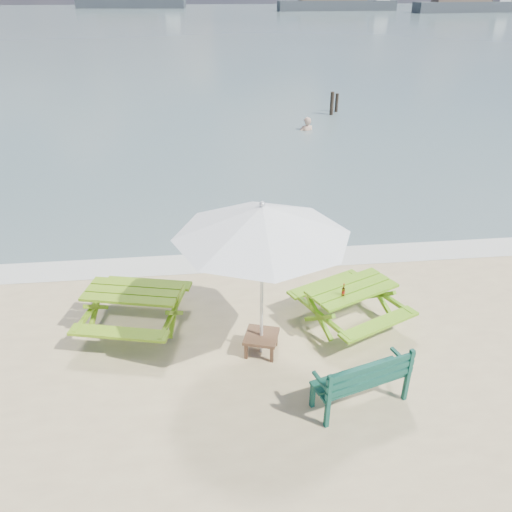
{
  "coord_description": "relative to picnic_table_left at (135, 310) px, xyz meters",
  "views": [
    {
      "loc": [
        -1.32,
        -5.31,
        5.58
      ],
      "look_at": [
        -0.39,
        3.0,
        1.0
      ],
      "focal_mm": 35.0,
      "sensor_mm": 36.0,
      "label": 1
    }
  ],
  "objects": [
    {
      "name": "sea",
      "position": [
        2.67,
        82.66,
        -0.38
      ],
      "size": [
        300.0,
        300.0,
        0.0
      ],
      "primitive_type": "plane",
      "color": "slate",
      "rests_on": "ground"
    },
    {
      "name": "foam_strip",
      "position": [
        2.67,
        2.26,
        -0.38
      ],
      "size": [
        22.0,
        0.9,
        0.01
      ],
      "primitive_type": "cube",
      "color": "silver",
      "rests_on": "ground"
    },
    {
      "name": "picnic_table_left",
      "position": [
        0.0,
        0.0,
        0.0
      ],
      "size": [
        2.07,
        2.21,
        0.8
      ],
      "color": "#6C9917",
      "rests_on": "ground"
    },
    {
      "name": "picnic_table_right",
      "position": [
        3.91,
        -0.29,
        -0.01
      ],
      "size": [
        2.22,
        2.31,
        0.77
      ],
      "color": "#659F18",
      "rests_on": "ground"
    },
    {
      "name": "park_bench",
      "position": [
        3.51,
        -2.28,
        -0.11
      ],
      "size": [
        1.54,
        0.89,
        0.9
      ],
      "color": "#0F3F33",
      "rests_on": "ground"
    },
    {
      "name": "side_table",
      "position": [
        2.19,
        -0.94,
        -0.2
      ],
      "size": [
        0.69,
        0.69,
        0.36
      ],
      "color": "brown",
      "rests_on": "ground"
    },
    {
      "name": "patio_umbrella",
      "position": [
        2.19,
        -0.94,
        2.08
      ],
      "size": [
        3.45,
        3.45,
        2.72
      ],
      "color": "silver",
      "rests_on": "ground"
    },
    {
      "name": "beer_bottle",
      "position": [
        3.68,
        -0.52,
        0.46
      ],
      "size": [
        0.06,
        0.06,
        0.23
      ],
      "color": "#955515",
      "rests_on": "picnic_table_right"
    },
    {
      "name": "swimmer",
      "position": [
        5.92,
        13.55,
        -0.73
      ],
      "size": [
        0.69,
        0.48,
        1.79
      ],
      "color": "tan",
      "rests_on": "ground"
    },
    {
      "name": "mooring_pilings",
      "position": [
        7.83,
        16.45,
        0.01
      ],
      "size": [
        0.57,
        0.77,
        1.28
      ],
      "color": "black",
      "rests_on": "ground"
    },
    {
      "name": "cargo_ships",
      "position": [
        56.21,
        120.72,
        0.8
      ],
      "size": [
        154.79,
        35.99,
        4.4
      ],
      "color": "#33383C",
      "rests_on": "ground"
    }
  ]
}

